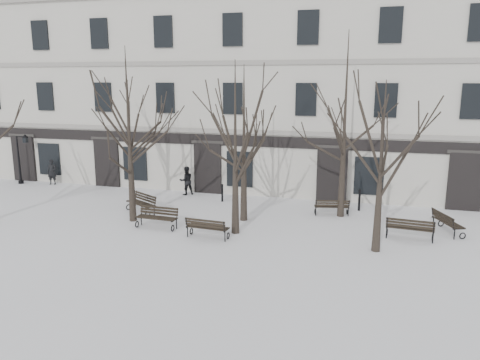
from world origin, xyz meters
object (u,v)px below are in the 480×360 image
at_px(tree_1, 128,122).
at_px(tree_2, 235,128).
at_px(bench_3, 142,203).
at_px(bench_4, 332,206).
at_px(bench_5, 447,222).
at_px(bench_2, 410,228).
at_px(tree_3, 382,147).
at_px(bench_0, 157,217).
at_px(lamp_post, 21,155).
at_px(bench_1, 207,227).

xyz_separation_m(tree_1, tree_2, (5.08, -0.42, -0.08)).
relative_size(bench_3, bench_4, 1.10).
distance_m(bench_3, bench_5, 13.99).
height_order(tree_2, bench_4, tree_2).
distance_m(tree_2, bench_2, 8.21).
bearing_deg(bench_5, bench_2, 109.55).
height_order(tree_3, bench_0, tree_3).
relative_size(bench_0, lamp_post, 0.60).
distance_m(bench_1, bench_3, 5.19).
bearing_deg(bench_2, bench_5, -133.23).
bearing_deg(bench_1, tree_1, -14.53).
height_order(tree_1, tree_3, tree_1).
xyz_separation_m(bench_4, lamp_post, (-19.24, 1.89, 1.36)).
xyz_separation_m(bench_0, bench_4, (7.26, 4.01, -0.06)).
bearing_deg(bench_5, bench_1, 88.12).
bearing_deg(tree_1, bench_4, 20.76).
xyz_separation_m(tree_1, bench_1, (4.15, -1.43, -4.10)).
height_order(tree_1, bench_2, tree_1).
bearing_deg(bench_1, bench_3, -28.02).
xyz_separation_m(tree_1, bench_2, (12.17, 0.64, -4.07)).
relative_size(bench_1, lamp_post, 0.58).
bearing_deg(tree_1, bench_5, 8.36).
distance_m(bench_2, lamp_post, 23.10).
distance_m(tree_1, bench_3, 4.30).
bearing_deg(bench_1, bench_0, -11.75).
distance_m(bench_0, bench_1, 2.71).
distance_m(tree_3, bench_1, 7.58).
relative_size(bench_4, lamp_post, 0.55).
height_order(bench_2, bench_5, bench_2).
relative_size(bench_2, bench_3, 1.02).
relative_size(tree_1, bench_3, 3.88).
xyz_separation_m(tree_1, bench_3, (-0.23, 1.36, -4.08)).
height_order(tree_1, bench_5, tree_1).
bearing_deg(bench_5, lamp_post, 60.79).
bearing_deg(bench_2, bench_3, 2.28).
distance_m(tree_2, tree_3, 5.82).
bearing_deg(tree_2, bench_3, 161.45).
bearing_deg(bench_4, tree_1, 8.25).
bearing_deg(tree_3, bench_3, 167.85).
distance_m(bench_4, lamp_post, 19.38).
bearing_deg(bench_4, bench_3, -0.12).
distance_m(tree_3, bench_2, 4.10).
distance_m(bench_0, bench_2, 10.70).
relative_size(bench_1, bench_2, 0.94).
distance_m(tree_1, bench_4, 10.29).
bearing_deg(bench_2, tree_1, 8.59).
xyz_separation_m(bench_0, bench_1, (2.60, -0.75, -0.02)).
relative_size(bench_3, bench_5, 1.00).
bearing_deg(tree_2, bench_4, 45.20).
bearing_deg(tree_3, bench_0, 177.81).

